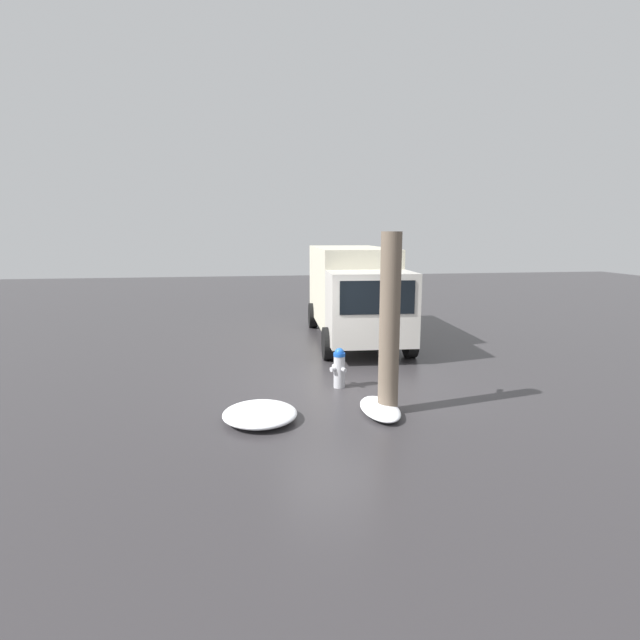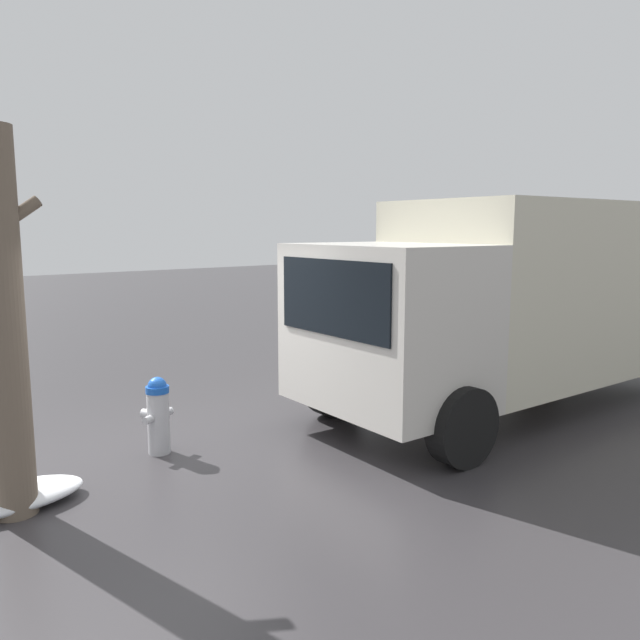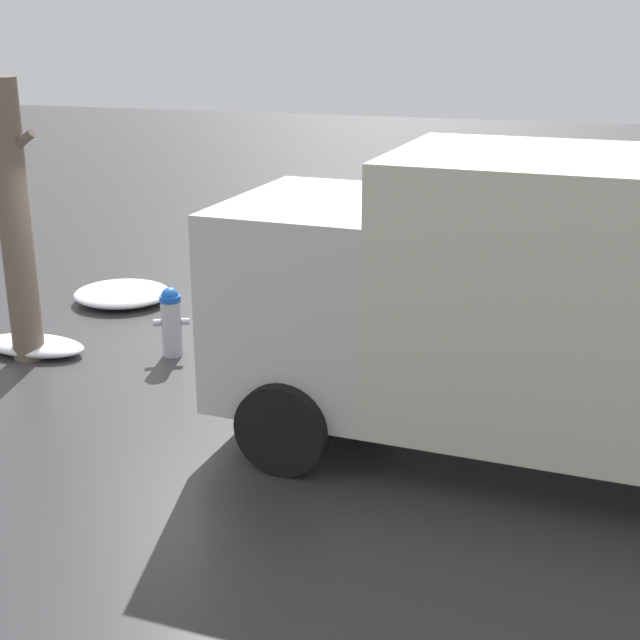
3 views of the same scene
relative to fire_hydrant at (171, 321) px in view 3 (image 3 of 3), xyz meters
The scene contains 6 objects.
ground_plane 0.47m from the fire_hydrant, 64.85° to the right, with size 60.00×60.00×0.00m, color #333033.
fire_hydrant is the anchor object (origin of this frame).
tree_trunk 2.22m from the fire_hydrant, 159.74° to the right, with size 0.59×0.39×3.46m.
delivery_truck 5.52m from the fire_hydrant, 15.87° to the right, with size 7.14×2.88×2.96m.
snow_pile_by_hydrant 2.57m from the fire_hydrant, 133.76° to the left, with size 1.47×1.38×0.26m.
snow_pile_curbside 1.85m from the fire_hydrant, 165.31° to the right, with size 1.43×0.71×0.20m.
Camera 3 is at (5.02, -9.62, 4.08)m, focal length 50.00 mm.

